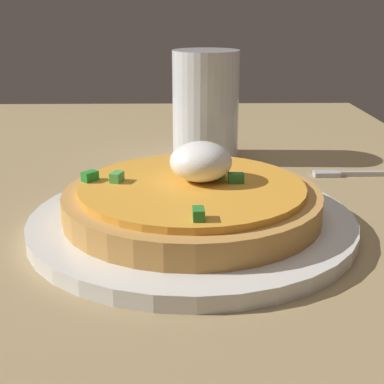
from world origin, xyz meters
The scene contains 5 objects.
dining_table centered at (0.00, 0.00, 1.30)cm, with size 125.19×70.33×2.61cm, color #998056.
plate centered at (1.72, -3.94, 3.24)cm, with size 26.88×26.88×1.26cm, color silver.
pizza centered at (1.79, -3.98, 5.38)cm, with size 21.12×21.12×5.94cm.
cup_near centered at (24.11, -6.02, 8.31)cm, with size 7.87×7.87×12.81cm.
fork centered at (16.22, -22.05, 2.86)cm, with size 1.41×11.02×0.50cm.
Camera 1 is at (-40.47, -3.04, 20.42)cm, focal length 51.11 mm.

